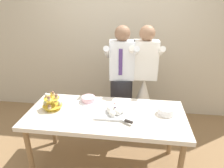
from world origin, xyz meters
TOP-DOWN VIEW (x-y plane):
  - ground_plane at (0.00, 0.00)m, footprint 8.00×8.00m
  - rear_wall at (0.00, 1.48)m, footprint 5.20×0.10m
  - dessert_table at (0.00, 0.00)m, footprint 1.80×0.80m
  - cupcake_stand at (-0.64, 0.02)m, footprint 0.23×0.23m
  - main_cake_tray at (0.11, -0.01)m, footprint 0.42×0.37m
  - plate_stack at (0.68, 0.06)m, footprint 0.19×0.19m
  - round_cake at (-0.26, 0.24)m, footprint 0.24×0.24m
  - person_groom at (0.12, 0.73)m, footprint 0.50×0.53m
  - person_bride at (0.44, 0.78)m, footprint 0.56×0.56m

SIDE VIEW (x-z plane):
  - ground_plane at x=0.00m, z-range 0.00..0.00m
  - person_bride at x=0.44m, z-range -0.25..1.41m
  - dessert_table at x=0.00m, z-range 0.31..1.09m
  - person_groom at x=0.12m, z-range -0.08..1.58m
  - round_cake at x=-0.26m, z-range 0.77..0.85m
  - plate_stack at x=0.68m, z-range 0.78..0.85m
  - main_cake_tray at x=0.11m, z-range 0.75..0.88m
  - cupcake_stand at x=-0.64m, z-range 0.75..0.96m
  - rear_wall at x=0.00m, z-range 0.00..2.90m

